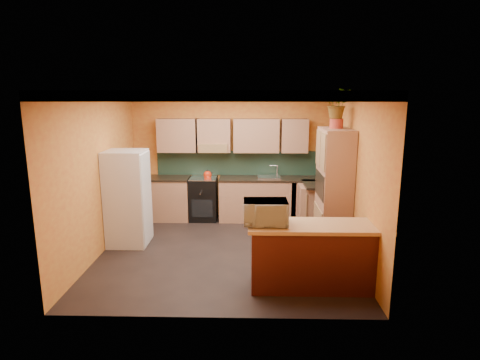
% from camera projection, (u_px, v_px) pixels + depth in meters
% --- Properties ---
extents(room_shell, '(4.24, 4.24, 2.72)m').
position_uv_depth(room_shell, '(227.00, 128.00, 6.76)').
color(room_shell, black).
rests_on(room_shell, ground).
extents(base_cabinets_back, '(3.65, 0.60, 0.88)m').
position_uv_depth(base_cabinets_back, '(233.00, 199.00, 8.59)').
color(base_cabinets_back, '#A87B59').
rests_on(base_cabinets_back, ground).
extents(countertop_back, '(3.65, 0.62, 0.04)m').
position_uv_depth(countertop_back, '(233.00, 179.00, 8.49)').
color(countertop_back, black).
rests_on(countertop_back, base_cabinets_back).
extents(stove, '(0.58, 0.58, 0.91)m').
position_uv_depth(stove, '(204.00, 199.00, 8.60)').
color(stove, black).
rests_on(stove, ground).
extents(kettle, '(0.19, 0.19, 0.18)m').
position_uv_depth(kettle, '(208.00, 174.00, 8.43)').
color(kettle, red).
rests_on(kettle, stove).
extents(sink, '(0.48, 0.40, 0.03)m').
position_uv_depth(sink, '(269.00, 177.00, 8.46)').
color(sink, silver).
rests_on(sink, countertop_back).
extents(base_cabinets_right, '(0.60, 0.80, 0.88)m').
position_uv_depth(base_cabinets_right, '(318.00, 207.00, 8.03)').
color(base_cabinets_right, '#A87B59').
rests_on(base_cabinets_right, ground).
extents(countertop_right, '(0.62, 0.80, 0.04)m').
position_uv_depth(countertop_right, '(319.00, 185.00, 7.93)').
color(countertop_right, black).
rests_on(countertop_right, base_cabinets_right).
extents(fridge, '(0.68, 0.66, 1.70)m').
position_uv_depth(fridge, '(128.00, 198.00, 7.10)').
color(fridge, silver).
rests_on(fridge, ground).
extents(pantry, '(0.48, 0.90, 2.10)m').
position_uv_depth(pantry, '(334.00, 190.00, 6.83)').
color(pantry, '#A87B59').
rests_on(pantry, ground).
extents(fern_pot, '(0.22, 0.22, 0.16)m').
position_uv_depth(fern_pot, '(336.00, 123.00, 6.63)').
color(fern_pot, '#B03A2A').
rests_on(fern_pot, pantry).
extents(fern, '(0.48, 0.43, 0.48)m').
position_uv_depth(fern, '(337.00, 104.00, 6.57)').
color(fern, '#A87B59').
rests_on(fern, fern_pot).
extents(breakfast_bar, '(1.80, 0.55, 0.88)m').
position_uv_depth(breakfast_bar, '(316.00, 258.00, 5.54)').
color(breakfast_bar, '#551B13').
rests_on(breakfast_bar, ground).
extents(bar_top, '(1.90, 0.65, 0.05)m').
position_uv_depth(bar_top, '(318.00, 226.00, 5.44)').
color(bar_top, tan).
rests_on(bar_top, breakfast_bar).
extents(microwave, '(0.60, 0.42, 0.33)m').
position_uv_depth(microwave, '(265.00, 212.00, 5.42)').
color(microwave, silver).
rests_on(microwave, bar_top).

